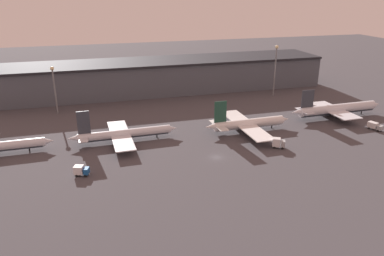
{
  "coord_description": "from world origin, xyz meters",
  "views": [
    {
      "loc": [
        -41.17,
        -112.71,
        56.12
      ],
      "look_at": [
        -4.63,
        15.28,
        6.0
      ],
      "focal_mm": 35.0,
      "sensor_mm": 36.0,
      "label": 1
    }
  ],
  "objects_px": {
    "service_vehicle_0": "(278,143)",
    "airplane_1": "(123,134)",
    "airplane_3": "(337,109)",
    "airplane_2": "(248,124)",
    "service_vehicle_3": "(375,126)",
    "service_vehicle_1": "(81,170)"
  },
  "relations": [
    {
      "from": "airplane_1",
      "to": "service_vehicle_0",
      "type": "height_order",
      "value": "airplane_1"
    },
    {
      "from": "airplane_1",
      "to": "airplane_3",
      "type": "distance_m",
      "value": 97.37
    },
    {
      "from": "airplane_1",
      "to": "airplane_2",
      "type": "relative_size",
      "value": 1.12
    },
    {
      "from": "service_vehicle_0",
      "to": "service_vehicle_3",
      "type": "distance_m",
      "value": 48.59
    },
    {
      "from": "airplane_1",
      "to": "service_vehicle_3",
      "type": "bearing_deg",
      "value": -10.17
    },
    {
      "from": "airplane_3",
      "to": "service_vehicle_0",
      "type": "xyz_separation_m",
      "value": [
        -42.77,
        -24.71,
        -1.75
      ]
    },
    {
      "from": "airplane_2",
      "to": "service_vehicle_3",
      "type": "distance_m",
      "value": 53.74
    },
    {
      "from": "service_vehicle_0",
      "to": "airplane_3",
      "type": "bearing_deg",
      "value": 58.63
    },
    {
      "from": "airplane_2",
      "to": "airplane_3",
      "type": "xyz_separation_m",
      "value": [
        46.65,
        5.47,
        0.51
      ]
    },
    {
      "from": "service_vehicle_3",
      "to": "airplane_2",
      "type": "bearing_deg",
      "value": -124.31
    },
    {
      "from": "airplane_3",
      "to": "service_vehicle_0",
      "type": "bearing_deg",
      "value": -151.17
    },
    {
      "from": "airplane_3",
      "to": "service_vehicle_1",
      "type": "height_order",
      "value": "airplane_3"
    },
    {
      "from": "service_vehicle_3",
      "to": "airplane_1",
      "type": "bearing_deg",
      "value": -119.13
    },
    {
      "from": "airplane_2",
      "to": "service_vehicle_1",
      "type": "xyz_separation_m",
      "value": [
        -66.83,
        -21.79,
        -1.48
      ]
    },
    {
      "from": "airplane_1",
      "to": "service_vehicle_1",
      "type": "height_order",
      "value": "airplane_1"
    },
    {
      "from": "service_vehicle_0",
      "to": "airplane_1",
      "type": "bearing_deg",
      "value": -173.65
    },
    {
      "from": "service_vehicle_1",
      "to": "airplane_2",
      "type": "bearing_deg",
      "value": 37.13
    },
    {
      "from": "service_vehicle_1",
      "to": "service_vehicle_3",
      "type": "xyz_separation_m",
      "value": [
        118.92,
        8.66,
        -0.09
      ]
    },
    {
      "from": "airplane_3",
      "to": "service_vehicle_1",
      "type": "relative_size",
      "value": 9.38
    },
    {
      "from": "airplane_3",
      "to": "airplane_1",
      "type": "bearing_deg",
      "value": -179.79
    },
    {
      "from": "airplane_2",
      "to": "service_vehicle_3",
      "type": "height_order",
      "value": "airplane_2"
    },
    {
      "from": "airplane_1",
      "to": "service_vehicle_0",
      "type": "bearing_deg",
      "value": -23.45
    }
  ]
}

